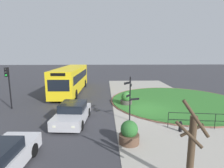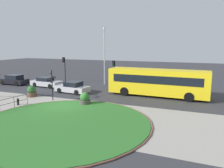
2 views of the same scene
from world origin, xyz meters
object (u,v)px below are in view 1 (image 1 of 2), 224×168
object	(u,v)px
bus_yellow	(71,79)
traffic_light_far	(8,79)
planter_near_signpost	(126,99)
planter_kerbside	(129,133)
signpost_directional	(130,96)
street_tree_bare	(191,148)
bollard_foreground	(180,126)
car_far_lane	(73,113)

from	to	relation	value
bus_yellow	traffic_light_far	world-z (taller)	traffic_light_far
planter_near_signpost	planter_kerbside	distance (m)	7.23
traffic_light_far	planter_near_signpost	bearing A→B (deg)	97.95
traffic_light_far	planter_near_signpost	xyz separation A→B (m)	(0.95, -10.13, -2.13)
signpost_directional	street_tree_bare	size ratio (longest dim) A/B	0.95
street_tree_bare	bollard_foreground	bearing A→B (deg)	-19.84
planter_near_signpost	planter_kerbside	world-z (taller)	planter_kerbside
bus_yellow	planter_near_signpost	bearing A→B (deg)	47.70
bollard_foreground	planter_kerbside	xyz separation A→B (m)	(-1.30, 3.35, 0.22)
bollard_foreground	street_tree_bare	size ratio (longest dim) A/B	0.20
car_far_lane	planter_kerbside	world-z (taller)	car_far_lane
planter_near_signpost	traffic_light_far	bearing A→B (deg)	95.38
bus_yellow	bollard_foreground	bearing A→B (deg)	38.25
traffic_light_far	planter_near_signpost	size ratio (longest dim) A/B	2.98
car_far_lane	traffic_light_far	world-z (taller)	traffic_light_far
bollard_foreground	car_far_lane	size ratio (longest dim) A/B	0.16
car_far_lane	planter_near_signpost	bearing A→B (deg)	138.37
bus_yellow	planter_near_signpost	distance (m)	8.62
planter_near_signpost	street_tree_bare	bearing A→B (deg)	-174.54
car_far_lane	planter_near_signpost	size ratio (longest dim) A/B	3.48
signpost_directional	traffic_light_far	bearing A→B (deg)	72.90
planter_kerbside	street_tree_bare	bearing A→B (deg)	-152.65
signpost_directional	bus_yellow	distance (m)	11.57
planter_kerbside	signpost_directional	bearing A→B (deg)	-8.53
bollard_foreground	planter_near_signpost	bearing A→B (deg)	24.24
car_far_lane	signpost_directional	bearing A→B (deg)	95.38
bollard_foreground	street_tree_bare	bearing A→B (deg)	160.16
signpost_directional	planter_near_signpost	size ratio (longest dim) A/B	2.64
street_tree_bare	bus_yellow	bearing A→B (deg)	23.65
traffic_light_far	street_tree_bare	world-z (taller)	traffic_light_far
bollard_foreground	street_tree_bare	world-z (taller)	street_tree_bare
car_far_lane	planter_kerbside	xyz separation A→B (m)	(-3.14, -3.55, -0.06)
car_far_lane	planter_kerbside	distance (m)	4.74
signpost_directional	street_tree_bare	xyz separation A→B (m)	(-6.47, -1.22, -0.29)
bollard_foreground	planter_kerbside	size ratio (longest dim) A/B	0.54
bus_yellow	street_tree_bare	xyz separation A→B (m)	(-16.39, -7.18, -0.09)
planter_near_signpost	street_tree_bare	size ratio (longest dim) A/B	0.36
signpost_directional	planter_near_signpost	world-z (taller)	signpost_directional
bollard_foreground	car_far_lane	bearing A→B (deg)	75.04
car_far_lane	street_tree_bare	world-z (taller)	street_tree_bare
bollard_foreground	car_far_lane	distance (m)	7.15
traffic_light_far	street_tree_bare	size ratio (longest dim) A/B	1.08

